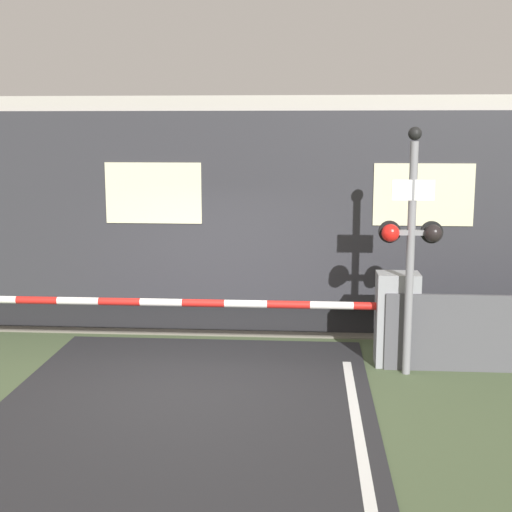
% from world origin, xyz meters
% --- Properties ---
extents(ground_plane, '(80.00, 80.00, 0.00)m').
position_xyz_m(ground_plane, '(0.00, 0.00, 0.00)').
color(ground_plane, '#475638').
extents(track_bed, '(36.00, 3.20, 0.13)m').
position_xyz_m(track_bed, '(0.00, 3.84, 0.02)').
color(track_bed, '#666056').
rests_on(track_bed, ground_plane).
extents(train, '(15.52, 3.15, 3.88)m').
position_xyz_m(train, '(3.27, 3.84, 1.99)').
color(train, black).
rests_on(train, ground_plane).
extents(crossing_barrier, '(6.60, 0.44, 1.35)m').
position_xyz_m(crossing_barrier, '(2.21, 1.01, 0.71)').
color(crossing_barrier, gray).
rests_on(crossing_barrier, ground_plane).
extents(signal_post, '(0.86, 0.26, 3.39)m').
position_xyz_m(signal_post, '(2.86, 0.62, 1.93)').
color(signal_post, gray).
rests_on(signal_post, ground_plane).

